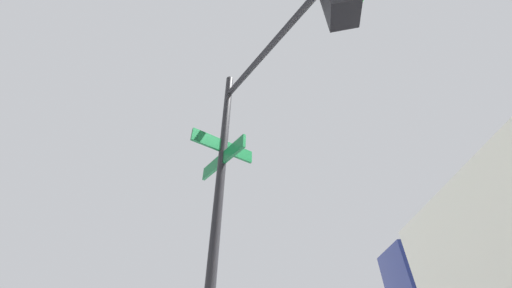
# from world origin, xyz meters

# --- Properties ---
(traffic_signal_near) EXTENTS (2.05, 2.28, 5.27)m
(traffic_signal_near) POSITION_xyz_m (-6.47, -6.61, 3.68)
(traffic_signal_near) COLOR black
(traffic_signal_near) RESTS_ON ground_plane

